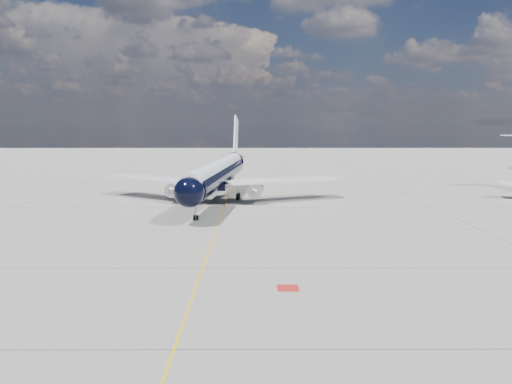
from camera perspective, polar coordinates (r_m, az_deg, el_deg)
ground at (r=76.39m, az=-3.46°, el=-1.14°), size 320.00×320.00×0.00m
taxiway_centerline at (r=71.47m, az=-3.68°, el=-1.77°), size 0.16×160.00×0.01m
red_marking at (r=37.40m, az=3.67°, el=-10.90°), size 1.60×1.60×0.01m
main_airliner at (r=78.39m, az=-4.31°, el=2.17°), size 38.13×46.62×13.47m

